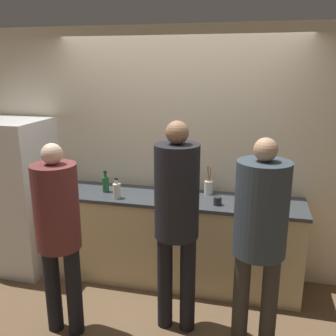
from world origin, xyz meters
TOP-DOWN VIEW (x-y plane):
  - ground_plane at (0.00, 0.00)m, footprint 14.00×14.00m
  - wall_back at (0.00, 0.63)m, footprint 5.20×0.06m
  - counter at (0.00, 0.34)m, footprint 2.60×0.61m
  - refrigerator at (-1.77, 0.25)m, footprint 0.77×0.74m
  - person_left at (-0.71, -0.66)m, footprint 0.36×0.36m
  - person_center at (0.20, -0.40)m, footprint 0.36×0.36m
  - person_right at (0.86, -0.46)m, footprint 0.40×0.40m
  - fruit_bowl at (-0.05, 0.47)m, footprint 0.27×0.27m
  - utensil_crock at (0.34, 0.50)m, footprint 0.09×0.09m
  - bottle_clear at (-0.53, 0.16)m, footprint 0.08×0.08m
  - bottle_green at (-0.71, 0.32)m, footprint 0.07×0.07m
  - cup_yellow at (0.91, 0.22)m, footprint 0.09×0.09m
  - cup_black at (0.47, 0.20)m, footprint 0.08×0.08m

SIDE VIEW (x-z plane):
  - ground_plane at x=0.00m, z-range 0.00..0.00m
  - counter at x=0.00m, z-range 0.00..0.94m
  - refrigerator at x=-1.77m, z-range 0.00..1.66m
  - cup_black at x=0.47m, z-range 0.94..1.01m
  - cup_yellow at x=0.91m, z-range 0.94..1.04m
  - person_left at x=-0.71m, z-range 0.16..1.81m
  - fruit_bowl at x=-0.05m, z-range 0.92..1.06m
  - utensil_crock at x=0.34m, z-range 0.87..1.16m
  - bottle_clear at x=-0.53m, z-range 0.91..1.12m
  - bottle_green at x=-0.71m, z-range 0.91..1.14m
  - person_right at x=0.86m, z-range 0.20..1.92m
  - person_center at x=0.20m, z-range 0.19..2.00m
  - wall_back at x=0.00m, z-range 0.00..2.60m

